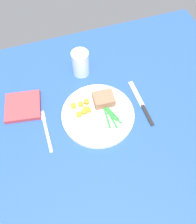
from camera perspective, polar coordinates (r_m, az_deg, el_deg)
name	(u,v)px	position (r cm, az deg, el deg)	size (l,w,h in cm)	color
dining_table	(101,116)	(82.47, 0.84, -1.00)	(120.00, 90.00, 2.00)	#234793
dinner_plate	(98,115)	(80.66, 0.00, -0.66)	(25.94, 25.94, 1.60)	white
meat_portion	(104,99)	(81.24, 1.44, 3.26)	(7.36, 6.05, 3.38)	#936047
mashed_potatoes	(96,123)	(75.30, -0.57, -2.80)	(7.86, 6.44, 4.90)	beige
carrot_slices	(83,108)	(80.68, -3.85, 0.97)	(7.11, 6.28, 1.21)	orange
green_beans	(111,115)	(79.28, 3.22, -0.87)	(5.01, 10.35, 0.87)	#2D8C38
fork	(47,131)	(80.26, -12.88, -4.68)	(1.44, 16.60, 0.40)	silver
knife	(141,104)	(85.38, 10.91, 2.08)	(1.70, 20.50, 0.64)	black
water_glass	(81,65)	(90.30, -4.38, 11.86)	(6.67, 6.67, 10.49)	silver
napkin	(23,106)	(86.84, -18.43, 1.37)	(12.58, 12.17, 1.78)	#B2383D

